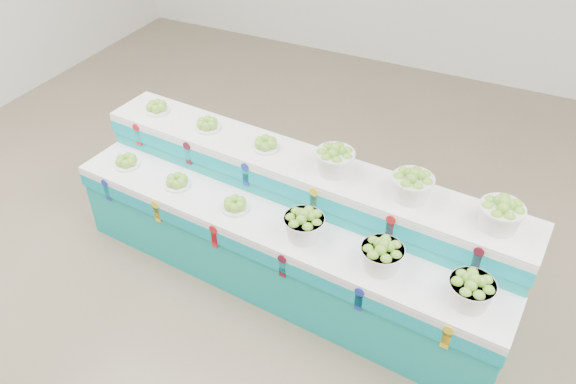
# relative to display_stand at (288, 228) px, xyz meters

# --- Properties ---
(ground) EXTENTS (10.00, 10.00, 0.00)m
(ground) POSITION_rel_display_stand_xyz_m (0.57, -0.71, -0.51)
(ground) COLOR brown
(ground) RESTS_ON ground
(display_stand) EXTENTS (3.67, 1.25, 1.02)m
(display_stand) POSITION_rel_display_stand_xyz_m (0.00, 0.00, 0.00)
(display_stand) COLOR #15A19F
(display_stand) RESTS_ON ground
(plate_lower_left) EXTENTS (0.24, 0.24, 0.10)m
(plate_lower_left) POSITION_rel_display_stand_xyz_m (-1.47, -0.09, 0.26)
(plate_lower_left) COLOR white
(plate_lower_left) RESTS_ON display_stand
(plate_lower_mid) EXTENTS (0.24, 0.24, 0.10)m
(plate_lower_mid) POSITION_rel_display_stand_xyz_m (-0.92, -0.14, 0.26)
(plate_lower_mid) COLOR white
(plate_lower_mid) RESTS_ON display_stand
(plate_lower_right) EXTENTS (0.24, 0.24, 0.10)m
(plate_lower_right) POSITION_rel_display_stand_xyz_m (-0.36, -0.19, 0.26)
(plate_lower_right) COLOR white
(plate_lower_right) RESTS_ON display_stand
(basket_lower_left) EXTENTS (0.32, 0.32, 0.22)m
(basket_lower_left) POSITION_rel_display_stand_xyz_m (0.24, -0.25, 0.32)
(basket_lower_left) COLOR silver
(basket_lower_left) RESTS_ON display_stand
(basket_lower_mid) EXTENTS (0.32, 0.32, 0.22)m
(basket_lower_mid) POSITION_rel_display_stand_xyz_m (0.84, -0.30, 0.32)
(basket_lower_mid) COLOR silver
(basket_lower_mid) RESTS_ON display_stand
(basket_lower_right) EXTENTS (0.32, 0.32, 0.22)m
(basket_lower_right) POSITION_rel_display_stand_xyz_m (1.44, -0.35, 0.32)
(basket_lower_right) COLOR silver
(basket_lower_right) RESTS_ON display_stand
(plate_upper_left) EXTENTS (0.24, 0.24, 0.10)m
(plate_upper_left) POSITION_rel_display_stand_xyz_m (-1.43, 0.35, 0.56)
(plate_upper_left) COLOR white
(plate_upper_left) RESTS_ON display_stand
(plate_upper_mid) EXTENTS (0.24, 0.24, 0.10)m
(plate_upper_mid) POSITION_rel_display_stand_xyz_m (-0.88, 0.30, 0.56)
(plate_upper_mid) COLOR white
(plate_upper_mid) RESTS_ON display_stand
(plate_upper_right) EXTENTS (0.24, 0.24, 0.10)m
(plate_upper_right) POSITION_rel_display_stand_xyz_m (-0.32, 0.25, 0.56)
(plate_upper_right) COLOR white
(plate_upper_right) RESTS_ON display_stand
(basket_upper_left) EXTENTS (0.32, 0.32, 0.22)m
(basket_upper_left) POSITION_rel_display_stand_xyz_m (0.28, 0.20, 0.62)
(basket_upper_left) COLOR silver
(basket_upper_left) RESTS_ON display_stand
(basket_upper_mid) EXTENTS (0.32, 0.32, 0.22)m
(basket_upper_mid) POSITION_rel_display_stand_xyz_m (0.88, 0.14, 0.62)
(basket_upper_mid) COLOR silver
(basket_upper_mid) RESTS_ON display_stand
(basket_upper_right) EXTENTS (0.32, 0.32, 0.22)m
(basket_upper_right) POSITION_rel_display_stand_xyz_m (1.48, 0.09, 0.62)
(basket_upper_right) COLOR silver
(basket_upper_right) RESTS_ON display_stand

